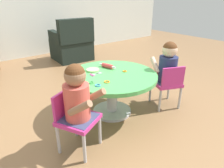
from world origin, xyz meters
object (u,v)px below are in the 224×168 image
Objects in this scene: rolling_pin at (107,66)px; craft_scissors at (94,74)px; child_chair_right at (167,83)px; seated_child_right at (168,64)px; craft_table at (112,82)px; armchair_dark at (72,45)px; child_chair_left at (75,118)px; seated_child_left at (77,95)px.

rolling_pin reaches higher than craft_scissors.
seated_child_right is at bearing 66.71° from child_chair_right.
craft_table is 1.15× the size of armchair_dark.
craft_scissors is (-0.82, -2.05, 0.17)m from armchair_dark.
seated_child_right reaches higher than child_chair_left.
craft_scissors is (-0.16, 0.10, 0.10)m from craft_table.
craft_table is at bearing -107.08° from armchair_dark.
seated_child_right is 0.60× the size of armchair_dark.
seated_child_right is 3.70× the size of craft_scissors.
craft_table is at bearing 23.48° from child_chair_left.
armchair_dark is (0.04, 2.41, -0.22)m from seated_child_right.
seated_child_left is 1.00× the size of seated_child_right.
seated_child_left is 0.95× the size of child_chair_right.
child_chair_left is 3.89× the size of craft_scissors.
seated_child_right is at bearing -24.68° from craft_scissors.
armchair_dark is at bearing 73.52° from rolling_pin.
rolling_pin is (0.68, 0.49, -0.03)m from seated_child_left.
craft_table is 1.91× the size of seated_child_left.
rolling_pin is (0.08, 0.19, 0.13)m from craft_table.
seated_child_left is (-0.60, -0.30, 0.16)m from craft_table.
child_chair_right reaches higher than rolling_pin.
armchair_dark is (0.66, 2.15, -0.07)m from craft_table.
seated_child_left is 1.21m from seated_child_right.
armchair_dark is 2.21m from craft_scissors.
seated_child_right is at bearing 2.03° from seated_child_left.
child_chair_right is at bearing -26.27° from craft_table.
rolling_pin is 0.26m from craft_scissors.
child_chair_right is 2.44m from armchair_dark.
seated_child_left is 2.23× the size of rolling_pin.
child_chair_left is 1.00× the size of child_chair_right.
armchair_dark reaches higher than rolling_pin.
craft_table is 0.67m from child_chair_left.
craft_scissors is (0.43, 0.40, -0.05)m from seated_child_left.
rolling_pin is (-0.58, -1.96, 0.19)m from armchair_dark.
rolling_pin is at bearing 140.24° from seated_child_right.
seated_child_right is at bearing -91.05° from armchair_dark.
craft_table is 1.82× the size of child_chair_left.
seated_child_left is 2.76m from armchair_dark.
seated_child_left is at bearing -117.14° from armchair_dark.
child_chair_left is 2.73m from armchair_dark.
seated_child_right reaches higher than child_chair_right.
child_chair_left and child_chair_right have the same top height.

